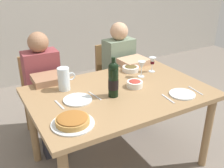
{
  "coord_description": "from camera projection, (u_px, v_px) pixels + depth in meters",
  "views": [
    {
      "loc": [
        -1.04,
        -1.7,
        1.74
      ],
      "look_at": [
        -0.09,
        -0.03,
        0.86
      ],
      "focal_mm": 42.16,
      "sensor_mm": 36.0,
      "label": 1
    }
  ],
  "objects": [
    {
      "name": "diner_left",
      "position": [
        46.0,
        89.0,
        2.59
      ],
      "size": [
        0.35,
        0.51,
        1.16
      ],
      "rotation": [
        0.0,
        0.0,
        3.11
      ],
      "color": "#8E3D42",
      "rests_on": "ground"
    },
    {
      "name": "knife_left_setting",
      "position": [
        95.0,
        96.0,
        2.13
      ],
      "size": [
        0.03,
        0.18,
        0.0
      ],
      "primitive_type": "cube",
      "rotation": [
        0.0,
        0.0,
        1.7
      ],
      "color": "silver",
      "rests_on": "dining_table"
    },
    {
      "name": "wine_glass_right_diner",
      "position": [
        142.0,
        66.0,
        2.46
      ],
      "size": [
        0.07,
        0.07,
        0.15
      ],
      "color": "silver",
      "rests_on": "dining_table"
    },
    {
      "name": "dining_table",
      "position": [
        120.0,
        101.0,
        2.26
      ],
      "size": [
        1.5,
        1.0,
        0.76
      ],
      "color": "#9E7A51",
      "rests_on": "ground"
    },
    {
      "name": "chair_left",
      "position": [
        41.0,
        91.0,
        2.83
      ],
      "size": [
        0.41,
        0.41,
        0.87
      ],
      "rotation": [
        0.0,
        0.0,
        3.11
      ],
      "color": "olive",
      "rests_on": "ground"
    },
    {
      "name": "dinner_plate_left_setting",
      "position": [
        78.0,
        100.0,
        2.06
      ],
      "size": [
        0.23,
        0.23,
        0.01
      ],
      "primitive_type": "cylinder",
      "color": "silver",
      "rests_on": "dining_table"
    },
    {
      "name": "wine_bottle",
      "position": [
        113.0,
        80.0,
        2.07
      ],
      "size": [
        0.08,
        0.08,
        0.33
      ],
      "color": "black",
      "rests_on": "dining_table"
    },
    {
      "name": "knife_right_setting",
      "position": [
        195.0,
        91.0,
        2.22
      ],
      "size": [
        0.03,
        0.18,
        0.0
      ],
      "primitive_type": "cube",
      "rotation": [
        0.0,
        0.0,
        1.47
      ],
      "color": "silver",
      "rests_on": "dining_table"
    },
    {
      "name": "diner_right",
      "position": [
        124.0,
        72.0,
        3.0
      ],
      "size": [
        0.35,
        0.52,
        1.16
      ],
      "rotation": [
        0.0,
        0.0,
        3.21
      ],
      "color": "gray",
      "rests_on": "ground"
    },
    {
      "name": "salad_bowl",
      "position": [
        135.0,
        84.0,
        2.28
      ],
      "size": [
        0.14,
        0.14,
        0.06
      ],
      "color": "white",
      "rests_on": "dining_table"
    },
    {
      "name": "fork_left_setting",
      "position": [
        59.0,
        105.0,
        2.0
      ],
      "size": [
        0.03,
        0.16,
        0.0
      ],
      "primitive_type": "cube",
      "rotation": [
        0.0,
        0.0,
        1.65
      ],
      "color": "silver",
      "rests_on": "dining_table"
    },
    {
      "name": "baked_tart",
      "position": [
        73.0,
        121.0,
        1.75
      ],
      "size": [
        0.29,
        0.29,
        0.06
      ],
      "color": "silver",
      "rests_on": "dining_table"
    },
    {
      "name": "chair_right",
      "position": [
        113.0,
        75.0,
        3.23
      ],
      "size": [
        0.42,
        0.42,
        0.87
      ],
      "rotation": [
        0.0,
        0.0,
        3.21
      ],
      "color": "olive",
      "rests_on": "ground"
    },
    {
      "name": "ground_plane",
      "position": [
        119.0,
        162.0,
        2.54
      ],
      "size": [
        8.0,
        8.0,
        0.0
      ],
      "primitive_type": "plane",
      "color": "slate"
    },
    {
      "name": "water_pitcher",
      "position": [
        64.0,
        80.0,
        2.21
      ],
      "size": [
        0.15,
        0.1,
        0.2
      ],
      "color": "silver",
      "rests_on": "dining_table"
    },
    {
      "name": "dinner_plate_right_setting",
      "position": [
        182.0,
        94.0,
        2.15
      ],
      "size": [
        0.21,
        0.21,
        0.01
      ],
      "primitive_type": "cylinder",
      "color": "silver",
      "rests_on": "dining_table"
    },
    {
      "name": "spoon_right_setting",
      "position": [
        168.0,
        99.0,
        2.09
      ],
      "size": [
        0.03,
        0.16,
        0.0
      ],
      "primitive_type": "cube",
      "rotation": [
        0.0,
        0.0,
        1.49
      ],
      "color": "silver",
      "rests_on": "dining_table"
    },
    {
      "name": "wine_glass_left_diner",
      "position": [
        152.0,
        61.0,
        2.58
      ],
      "size": [
        0.07,
        0.07,
        0.15
      ],
      "color": "silver",
      "rests_on": "dining_table"
    },
    {
      "name": "olive_bowl",
      "position": [
        131.0,
        68.0,
        2.62
      ],
      "size": [
        0.17,
        0.17,
        0.05
      ],
      "color": "white",
      "rests_on": "dining_table"
    }
  ]
}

